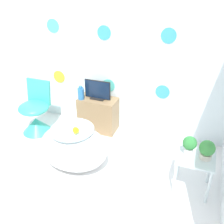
% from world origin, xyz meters
% --- Properties ---
extents(ground_plane, '(12.00, 12.00, 0.00)m').
position_xyz_m(ground_plane, '(0.00, 0.00, 0.00)').
color(ground_plane, white).
extents(wall_back_dotted, '(4.63, 0.05, 2.60)m').
position_xyz_m(wall_back_dotted, '(0.00, 1.92, 1.30)').
color(wall_back_dotted, white).
rests_on(wall_back_dotted, ground_plane).
extents(bathtub, '(0.90, 0.67, 0.59)m').
position_xyz_m(bathtub, '(-0.02, 0.77, 0.30)').
color(bathtub, white).
rests_on(bathtub, ground_plane).
extents(rubber_duck, '(0.08, 0.09, 0.09)m').
position_xyz_m(rubber_duck, '(0.08, 0.69, 0.63)').
color(rubber_duck, yellow).
rests_on(rubber_duck, bathtub).
extents(chair, '(0.47, 0.47, 0.82)m').
position_xyz_m(chair, '(-0.98, 1.30, 0.28)').
color(chair, '#38B2A3').
rests_on(chair, ground_plane).
extents(tv_cabinet, '(0.60, 0.32, 0.55)m').
position_xyz_m(tv_cabinet, '(-0.08, 1.71, 0.27)').
color(tv_cabinet, '#8E704C').
rests_on(tv_cabinet, ground_plane).
extents(tv, '(0.41, 0.12, 0.30)m').
position_xyz_m(tv, '(-0.08, 1.71, 0.68)').
color(tv, black).
rests_on(tv, tv_cabinet).
extents(vase, '(0.10, 0.10, 0.21)m').
position_xyz_m(vase, '(-0.32, 1.61, 0.64)').
color(vase, '#2D72B7').
rests_on(vase, tv_cabinet).
extents(side_table, '(0.42, 0.39, 0.47)m').
position_xyz_m(side_table, '(1.47, 0.89, 0.38)').
color(side_table, silver).
rests_on(side_table, ground_plane).
extents(potted_plant_left, '(0.16, 0.16, 0.24)m').
position_xyz_m(potted_plant_left, '(1.37, 0.90, 0.61)').
color(potted_plant_left, white).
rests_on(potted_plant_left, side_table).
extents(potted_plant_right, '(0.17, 0.17, 0.22)m').
position_xyz_m(potted_plant_right, '(1.56, 0.91, 0.59)').
color(potted_plant_right, beige).
rests_on(potted_plant_right, side_table).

